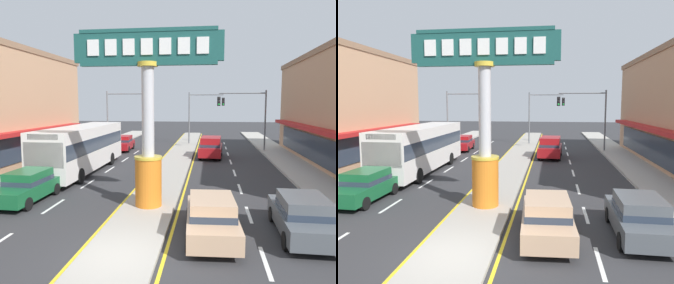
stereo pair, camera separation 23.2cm
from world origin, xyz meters
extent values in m
plane|color=#303033|center=(0.00, 0.00, 0.00)|extent=(160.00, 160.00, 0.00)
cube|color=#A39E93|center=(0.00, 18.00, 0.07)|extent=(2.47, 52.00, 0.14)
cube|color=#ADA89E|center=(-9.27, 16.00, 0.09)|extent=(2.87, 60.00, 0.18)
cube|color=#ADA89E|center=(9.27, 16.00, 0.09)|extent=(2.87, 60.00, 0.18)
cube|color=silver|center=(-4.53, 4.80, 0.00)|extent=(0.14, 2.20, 0.01)
cube|color=silver|center=(-4.53, 9.20, 0.00)|extent=(0.14, 2.20, 0.01)
cube|color=silver|center=(-4.53, 13.60, 0.00)|extent=(0.14, 2.20, 0.01)
cube|color=silver|center=(-4.53, 18.00, 0.00)|extent=(0.14, 2.20, 0.01)
cube|color=silver|center=(-4.53, 22.40, 0.00)|extent=(0.14, 2.20, 0.01)
cube|color=silver|center=(-4.53, 26.80, 0.00)|extent=(0.14, 2.20, 0.01)
cube|color=silver|center=(-4.53, 31.20, 0.00)|extent=(0.14, 2.20, 0.01)
cube|color=silver|center=(4.53, 0.40, 0.00)|extent=(0.14, 2.20, 0.01)
cube|color=silver|center=(4.53, 4.80, 0.00)|extent=(0.14, 2.20, 0.01)
cube|color=silver|center=(4.53, 9.20, 0.00)|extent=(0.14, 2.20, 0.01)
cube|color=silver|center=(4.53, 13.60, 0.00)|extent=(0.14, 2.20, 0.01)
cube|color=silver|center=(4.53, 18.00, 0.00)|extent=(0.14, 2.20, 0.01)
cube|color=silver|center=(4.53, 22.40, 0.00)|extent=(0.14, 2.20, 0.01)
cube|color=silver|center=(4.53, 26.80, 0.00)|extent=(0.14, 2.20, 0.01)
cube|color=silver|center=(4.53, 31.20, 0.00)|extent=(0.14, 2.20, 0.01)
cube|color=yellow|center=(-1.41, 18.00, 0.00)|extent=(0.12, 52.00, 0.01)
cube|color=yellow|center=(1.41, 18.00, 0.00)|extent=(0.12, 52.00, 0.01)
cylinder|color=orange|center=(0.00, 5.09, 1.24)|extent=(1.22, 1.22, 2.19)
cylinder|color=gold|center=(0.00, 5.09, 2.39)|extent=(1.28, 1.28, 0.12)
cylinder|color=#B7B7BC|center=(0.00, 5.09, 4.51)|extent=(0.56, 0.56, 4.34)
cylinder|color=gold|center=(0.00, 5.09, 6.58)|extent=(0.90, 0.90, 0.20)
cube|color=#194C47|center=(0.00, 5.09, 7.32)|extent=(6.68, 0.24, 1.28)
cube|color=#194C47|center=(0.00, 5.09, 8.03)|extent=(6.15, 0.29, 0.16)
cube|color=#194C47|center=(0.00, 5.09, 6.60)|extent=(6.15, 0.29, 0.16)
cube|color=white|center=(-2.43, 4.94, 7.32)|extent=(0.52, 0.06, 0.70)
cube|color=white|center=(-1.62, 4.94, 7.32)|extent=(0.52, 0.06, 0.70)
cube|color=white|center=(-0.81, 4.94, 7.32)|extent=(0.52, 0.06, 0.70)
cube|color=white|center=(0.00, 4.94, 7.32)|extent=(0.52, 0.06, 0.70)
cube|color=white|center=(0.81, 4.94, 7.32)|extent=(0.52, 0.06, 0.70)
cube|color=white|center=(1.62, 4.94, 7.32)|extent=(0.52, 0.06, 0.70)
cube|color=white|center=(2.43, 4.94, 7.32)|extent=(0.52, 0.06, 0.70)
cube|color=#B21E1E|center=(-10.97, 12.46, 2.71)|extent=(0.90, 20.74, 0.30)
cube|color=#283342|center=(-11.38, 12.46, 1.50)|extent=(0.08, 20.01, 2.00)
cube|color=#B21E1E|center=(10.15, 15.99, 3.02)|extent=(0.90, 21.57, 0.30)
cube|color=#283342|center=(10.56, 15.99, 1.50)|extent=(0.08, 20.80, 2.00)
cylinder|color=slate|center=(-8.23, 24.82, 3.10)|extent=(0.16, 0.16, 6.20)
cylinder|color=slate|center=(-5.92, 24.82, 5.90)|extent=(4.62, 0.12, 0.12)
cube|color=black|center=(-3.61, 24.66, 5.09)|extent=(0.32, 0.24, 0.92)
sphere|color=black|center=(-3.61, 24.52, 5.39)|extent=(0.17, 0.17, 0.17)
sphere|color=black|center=(-3.61, 24.52, 5.09)|extent=(0.17, 0.17, 0.17)
sphere|color=#19D83F|center=(-3.61, 24.52, 4.79)|extent=(0.17, 0.17, 0.17)
cylinder|color=slate|center=(8.23, 24.20, 3.10)|extent=(0.16, 0.16, 6.20)
cylinder|color=slate|center=(5.92, 24.20, 5.90)|extent=(4.62, 0.12, 0.12)
cube|color=black|center=(3.61, 24.04, 5.09)|extent=(0.32, 0.24, 0.92)
sphere|color=black|center=(3.61, 23.90, 5.39)|extent=(0.17, 0.17, 0.17)
sphere|color=black|center=(3.61, 23.90, 5.09)|extent=(0.17, 0.17, 0.17)
sphere|color=#19D83F|center=(3.61, 23.90, 4.79)|extent=(0.17, 0.17, 0.17)
cylinder|color=slate|center=(0.29, 29.46, 3.10)|extent=(0.16, 0.16, 6.20)
cylinder|color=slate|center=(2.27, 29.46, 5.90)|extent=(3.96, 0.12, 0.12)
cube|color=black|center=(4.25, 29.30, 5.09)|extent=(0.32, 0.24, 0.92)
sphere|color=black|center=(4.25, 29.16, 5.39)|extent=(0.17, 0.17, 0.17)
sphere|color=black|center=(4.25, 29.16, 5.09)|extent=(0.17, 0.17, 0.17)
sphere|color=#19D83F|center=(4.25, 29.16, 4.79)|extent=(0.17, 0.17, 0.17)
cube|color=maroon|center=(2.88, 19.98, 0.70)|extent=(2.16, 4.70, 0.80)
cube|color=maroon|center=(2.87, 19.79, 1.50)|extent=(1.83, 2.94, 0.80)
cube|color=#283342|center=(2.87, 19.79, 1.22)|extent=(1.87, 2.97, 0.24)
cylinder|color=black|center=(2.09, 21.45, 0.34)|extent=(0.26, 0.69, 0.68)
cylinder|color=black|center=(3.84, 21.35, 0.34)|extent=(0.26, 0.69, 0.68)
cylinder|color=black|center=(1.93, 18.60, 0.34)|extent=(0.26, 0.69, 0.68)
cylinder|color=black|center=(3.67, 18.50, 0.34)|extent=(0.26, 0.69, 0.68)
cube|color=tan|center=(2.88, 2.14, 0.60)|extent=(1.99, 4.39, 0.66)
cube|color=tan|center=(2.89, 1.97, 1.23)|extent=(1.66, 2.23, 0.60)
cube|color=#283342|center=(2.89, 1.97, 1.05)|extent=(1.70, 2.25, 0.24)
cylinder|color=black|center=(2.00, 3.43, 0.31)|extent=(0.25, 0.63, 0.62)
cylinder|color=black|center=(3.62, 3.52, 0.31)|extent=(0.25, 0.63, 0.62)
cylinder|color=black|center=(2.15, 0.77, 0.31)|extent=(0.25, 0.63, 0.62)
cylinder|color=black|center=(3.76, 0.85, 0.31)|extent=(0.25, 0.63, 0.62)
cube|color=#14562D|center=(-6.18, 5.38, 0.60)|extent=(1.84, 4.33, 0.66)
cube|color=#14562D|center=(-6.18, 5.55, 1.23)|extent=(1.59, 2.18, 0.60)
cube|color=#283342|center=(-6.18, 5.55, 1.05)|extent=(1.62, 2.20, 0.24)
cylinder|color=black|center=(-5.40, 4.03, 0.31)|extent=(0.23, 0.62, 0.62)
cylinder|color=black|center=(-5.35, 6.69, 0.31)|extent=(0.23, 0.62, 0.62)
cylinder|color=black|center=(-6.97, 6.73, 0.31)|extent=(0.23, 0.62, 0.62)
cube|color=maroon|center=(-6.18, 23.41, 0.60)|extent=(2.00, 4.39, 0.66)
cube|color=maroon|center=(-6.19, 23.58, 1.23)|extent=(1.67, 2.23, 0.60)
cube|color=#283342|center=(-6.19, 23.58, 1.05)|extent=(1.71, 2.26, 0.24)
cylinder|color=black|center=(-5.30, 22.12, 0.31)|extent=(0.26, 0.63, 0.62)
cylinder|color=black|center=(-6.92, 22.03, 0.31)|extent=(0.26, 0.63, 0.62)
cylinder|color=black|center=(-5.45, 24.79, 0.31)|extent=(0.26, 0.63, 0.62)
cylinder|color=black|center=(-7.07, 24.69, 0.31)|extent=(0.26, 0.63, 0.62)
cube|color=#4C5156|center=(6.18, 2.70, 0.60)|extent=(1.80, 4.32, 0.66)
cube|color=#4C5156|center=(6.18, 2.53, 1.23)|extent=(1.57, 2.17, 0.60)
cube|color=#283342|center=(6.18, 2.53, 1.05)|extent=(1.61, 2.19, 0.24)
cylinder|color=black|center=(5.39, 4.04, 0.31)|extent=(0.23, 0.62, 0.62)
cylinder|color=black|center=(7.01, 4.02, 0.31)|extent=(0.23, 0.62, 0.62)
cylinder|color=black|center=(5.36, 1.37, 0.31)|extent=(0.23, 0.62, 0.62)
cube|color=silver|center=(-6.18, 12.65, 1.81)|extent=(2.52, 11.21, 2.90)
cube|color=#283342|center=(-6.18, 12.65, 2.11)|extent=(2.55, 10.98, 0.90)
cube|color=#283342|center=(-6.17, 7.09, 2.06)|extent=(2.30, 0.09, 1.40)
cube|color=black|center=(-6.17, 7.09, 3.06)|extent=(1.75, 0.08, 0.30)
cylinder|color=black|center=(-5.03, 9.18, 0.48)|extent=(0.28, 0.96, 0.96)
cylinder|color=black|center=(-7.33, 9.17, 0.48)|extent=(0.28, 0.96, 0.96)
cylinder|color=black|center=(-5.04, 15.56, 0.48)|extent=(0.28, 0.96, 0.96)
cylinder|color=black|center=(-7.34, 15.56, 0.48)|extent=(0.28, 0.96, 0.96)
camera|label=1|loc=(2.79, -9.43, 4.83)|focal=34.96mm
camera|label=2|loc=(3.02, -9.40, 4.83)|focal=34.96mm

